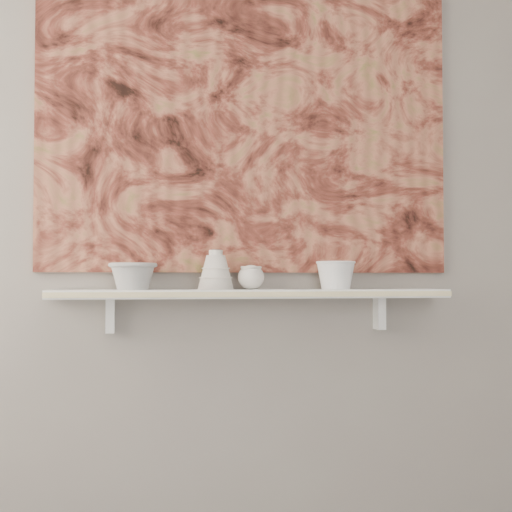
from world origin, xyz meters
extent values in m
plane|color=gray|center=(0.00, 1.60, 1.35)|extent=(3.60, 0.00, 3.60)
cube|color=white|center=(0.00, 1.51, 0.92)|extent=(1.40, 0.18, 0.03)
cube|color=beige|center=(0.00, 1.41, 0.92)|extent=(1.40, 0.01, 0.02)
cube|color=white|center=(-0.49, 1.57, 0.84)|extent=(0.03, 0.06, 0.12)
cube|color=white|center=(0.49, 1.57, 0.84)|extent=(0.03, 0.06, 0.12)
cube|color=brown|center=(0.00, 1.59, 1.54)|extent=(1.50, 0.02, 1.10)
cube|color=black|center=(0.45, 1.57, 1.23)|extent=(0.09, 0.00, 0.08)
camera|label=1|loc=(-0.44, -0.95, 0.97)|focal=50.00mm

